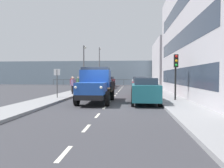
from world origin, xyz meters
name	(u,v)px	position (x,y,z in m)	size (l,w,h in m)	color
ground_plane	(117,94)	(0.00, -9.64, 0.00)	(80.00, 80.00, 0.00)	#38383D
sidewalk_left	(160,93)	(-4.48, -9.64, 0.07)	(2.17, 38.90, 0.15)	gray
sidewalk_right	(75,92)	(4.48, -9.64, 0.07)	(2.17, 38.90, 0.15)	gray
road_centreline_markings	(116,94)	(0.00, -8.69, 0.00)	(0.12, 34.76, 0.01)	silver
building_far_block	(178,64)	(-9.45, -24.86, 3.89)	(7.76, 11.88, 7.77)	#B7B2B7
sea_horizon	(124,73)	(0.00, -32.09, 2.50)	(80.00, 0.80, 5.00)	gray
seawall_railing	(124,81)	(0.00, -28.49, 0.92)	(28.08, 0.08, 1.20)	#4C5156
truck_vintage_blue	(96,86)	(0.86, -1.60, 1.18)	(2.17, 5.64, 2.43)	black
car_teal_kerbside_near	(145,90)	(-2.45, -1.43, 0.89)	(1.79, 4.15, 1.72)	#1E6670
car_maroon_kerbside_1	(142,87)	(-2.45, -6.43, 0.90)	(1.83, 4.34, 1.72)	maroon
car_grey_kerbside_2	(139,84)	(-2.45, -12.23, 0.90)	(1.82, 4.41, 1.72)	slate
car_white_kerbside_3	(138,83)	(-2.45, -17.55, 0.89)	(1.80, 4.11, 1.72)	white
car_navy_oppositeside_0	(99,84)	(2.45, -13.32, 0.90)	(1.85, 4.39, 1.72)	navy
car_black_oppositeside_1	(105,82)	(2.45, -18.87, 0.90)	(1.93, 4.51, 1.72)	black
car_maroon_6_oppositeside_2	(109,81)	(2.45, -25.06, 0.90)	(1.89, 4.10, 1.72)	maroon
pedestrian_by_lamp	(73,84)	(3.88, -6.88, 1.08)	(0.53, 0.34, 1.59)	black
pedestrian_couple_a	(72,83)	(4.76, -9.69, 1.11)	(0.53, 0.34, 1.64)	#4C473D
pedestrian_couple_b	(78,83)	(4.57, -11.47, 1.09)	(0.53, 0.34, 1.60)	#383342
pedestrian_with_bag	(85,82)	(4.20, -13.44, 1.13)	(0.53, 0.34, 1.68)	black
pedestrian_in_dark_coat	(87,81)	(4.32, -14.87, 1.21)	(0.53, 0.34, 1.78)	#4C473D
traffic_light_near	(176,67)	(-4.65, -2.65, 2.47)	(0.28, 0.41, 3.20)	black
lamp_post_promenade	(84,63)	(4.49, -14.11, 3.52)	(0.32, 1.14, 5.55)	#59595B
lamp_post_far	(99,63)	(4.40, -26.38, 4.24)	(0.32, 1.14, 6.93)	#59595B
street_sign	(57,78)	(4.27, -3.59, 1.68)	(0.50, 0.07, 2.25)	#4C4C4C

